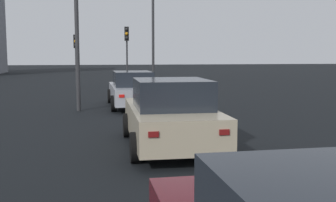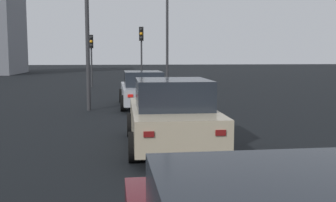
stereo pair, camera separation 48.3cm
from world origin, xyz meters
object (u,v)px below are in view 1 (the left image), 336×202
(car_beige_second, at_px, (170,115))
(street_lamp_far, at_px, (153,10))
(car_silver_lead, at_px, (132,90))
(traffic_light_near_left, at_px, (127,44))
(traffic_light_near_right, at_px, (76,49))

(car_beige_second, relative_size, street_lamp_far, 0.52)
(car_silver_lead, height_order, street_lamp_far, street_lamp_far)
(car_silver_lead, distance_m, car_beige_second, 7.89)
(traffic_light_near_left, relative_size, street_lamp_far, 0.47)
(traffic_light_near_left, xyz_separation_m, traffic_light_near_right, (1.51, 3.32, -0.32))
(car_beige_second, distance_m, traffic_light_near_left, 17.45)
(car_silver_lead, relative_size, traffic_light_near_left, 1.21)
(car_beige_second, bearing_deg, street_lamp_far, -5.72)
(street_lamp_far, bearing_deg, car_silver_lead, 165.89)
(car_silver_lead, xyz_separation_m, car_beige_second, (-7.89, -0.22, 0.05))
(traffic_light_near_left, bearing_deg, street_lamp_far, 54.90)
(car_silver_lead, relative_size, street_lamp_far, 0.57)
(street_lamp_far, bearing_deg, car_beige_second, 173.54)
(traffic_light_near_left, distance_m, traffic_light_near_right, 3.66)
(traffic_light_near_left, bearing_deg, traffic_light_near_right, -107.34)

